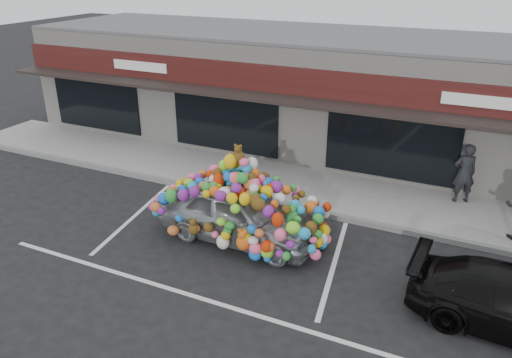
% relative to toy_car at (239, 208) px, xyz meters
% --- Properties ---
extents(ground, '(90.00, 90.00, 0.00)m').
position_rel_toy_car_xyz_m(ground, '(-0.14, -0.38, -0.92)').
color(ground, black).
rests_on(ground, ground).
extents(shop_building, '(24.00, 7.20, 4.31)m').
position_rel_toy_car_xyz_m(shop_building, '(-0.14, 8.07, 1.25)').
color(shop_building, beige).
rests_on(shop_building, ground).
extents(sidewalk, '(26.00, 3.00, 0.15)m').
position_rel_toy_car_xyz_m(sidewalk, '(-0.14, 3.62, -0.84)').
color(sidewalk, gray).
rests_on(sidewalk, ground).
extents(kerb, '(26.00, 0.18, 0.16)m').
position_rel_toy_car_xyz_m(kerb, '(-0.14, 2.12, -0.84)').
color(kerb, slate).
rests_on(kerb, ground).
extents(parking_stripe_left, '(0.73, 4.37, 0.01)m').
position_rel_toy_car_xyz_m(parking_stripe_left, '(-3.34, -0.18, -0.91)').
color(parking_stripe_left, silver).
rests_on(parking_stripe_left, ground).
extents(parking_stripe_mid, '(0.73, 4.37, 0.01)m').
position_rel_toy_car_xyz_m(parking_stripe_mid, '(2.66, -0.18, -0.91)').
color(parking_stripe_mid, silver).
rests_on(parking_stripe_mid, ground).
extents(lane_line, '(14.00, 0.12, 0.01)m').
position_rel_toy_car_xyz_m(lane_line, '(1.86, -2.68, -0.91)').
color(lane_line, silver).
rests_on(lane_line, ground).
extents(toy_car, '(3.15, 4.70, 2.71)m').
position_rel_toy_car_xyz_m(toy_car, '(0.00, 0.00, 0.00)').
color(toy_car, '#A7ADB1').
rests_on(toy_car, ground).
extents(pedestrian_a, '(0.79, 0.68, 1.83)m').
position_rel_toy_car_xyz_m(pedestrian_a, '(5.16, 4.52, 0.15)').
color(pedestrian_a, black).
rests_on(pedestrian_a, sidewalk).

